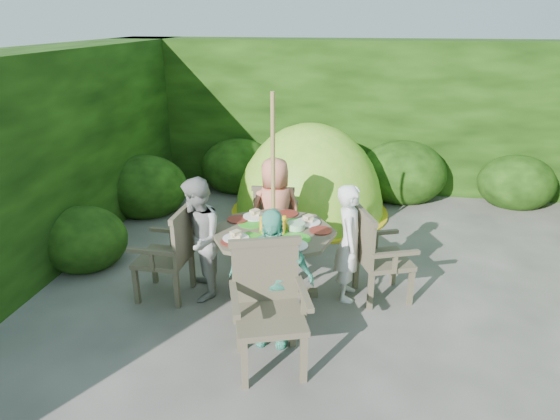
% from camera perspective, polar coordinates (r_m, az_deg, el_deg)
% --- Properties ---
extents(ground, '(60.00, 60.00, 0.00)m').
position_cam_1_polar(ground, '(5.61, 8.92, -9.64)').
color(ground, '#4A4742').
rests_on(ground, ground).
extents(hedge_enclosure, '(9.00, 9.00, 2.50)m').
position_cam_1_polar(hedge_enclosure, '(6.37, 9.92, 6.33)').
color(hedge_enclosure, black).
rests_on(hedge_enclosure, ground).
extents(patio_table, '(1.52, 1.52, 0.92)m').
position_cam_1_polar(patio_table, '(5.25, -0.71, -3.60)').
color(patio_table, '#423B2B').
rests_on(patio_table, ground).
extents(parasol_pole, '(0.05, 0.05, 2.20)m').
position_cam_1_polar(parasol_pole, '(5.08, -0.79, 1.01)').
color(parasol_pole, olive).
rests_on(parasol_pole, ground).
extents(garden_chair_right, '(0.68, 0.72, 0.96)m').
position_cam_1_polar(garden_chair_right, '(5.38, 11.04, -5.00)').
color(garden_chair_right, '#423B2B').
rests_on(garden_chair_right, ground).
extents(garden_chair_left, '(0.53, 0.59, 0.98)m').
position_cam_1_polar(garden_chair_left, '(5.43, -12.42, -4.74)').
color(garden_chair_left, '#423B2B').
rests_on(garden_chair_left, ground).
extents(garden_chair_back, '(0.55, 0.50, 0.89)m').
position_cam_1_polar(garden_chair_back, '(6.33, -0.59, -0.82)').
color(garden_chair_back, '#423B2B').
rests_on(garden_chair_back, ground).
extents(garden_chair_front, '(0.78, 0.74, 1.06)m').
position_cam_1_polar(garden_chair_front, '(4.34, -1.35, -10.69)').
color(garden_chair_front, '#423B2B').
rests_on(garden_chair_front, ground).
extents(child_right, '(0.32, 0.47, 1.28)m').
position_cam_1_polar(child_right, '(5.30, 7.94, -3.73)').
color(child_right, white).
rests_on(child_right, ground).
extents(child_left, '(0.69, 0.78, 1.33)m').
position_cam_1_polar(child_left, '(5.33, -9.42, -3.35)').
color(child_left, '#989893').
rests_on(child_left, ground).
extents(child_back, '(0.77, 0.68, 1.33)m').
position_cam_1_polar(child_back, '(5.98, -0.57, -0.22)').
color(child_back, '#DD7A5B').
rests_on(child_back, ground).
extents(child_front, '(0.78, 0.33, 1.33)m').
position_cam_1_polar(child_front, '(4.53, -1.03, -7.71)').
color(child_front, '#55C6A5').
rests_on(child_front, ground).
extents(dome_tent, '(2.64, 2.64, 2.77)m').
position_cam_1_polar(dome_tent, '(7.80, 3.35, -0.24)').
color(dome_tent, '#6CBD24').
rests_on(dome_tent, ground).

